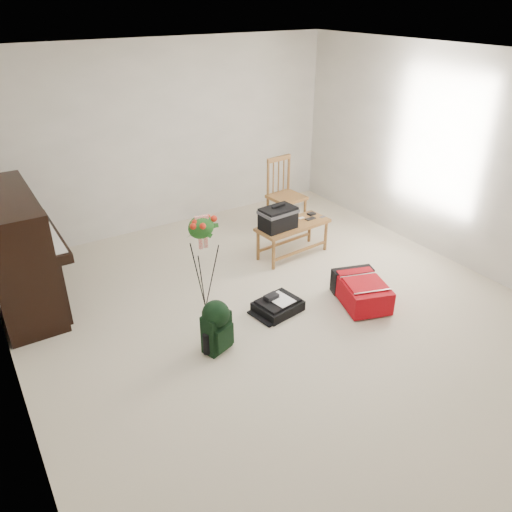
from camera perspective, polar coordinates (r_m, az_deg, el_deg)
floor at (r=5.27m, az=2.73°, el=-6.59°), size 5.00×5.50×0.01m
ceiling at (r=4.37m, az=3.52°, el=21.52°), size 5.00×5.50×0.01m
wall_back at (r=6.99m, az=-10.27°, el=13.17°), size 5.00×0.04×2.50m
wall_right at (r=6.38m, az=22.13°, el=10.14°), size 0.04×5.50×2.50m
piano at (r=5.68m, az=-25.61°, el=0.15°), size 0.71×1.50×1.25m
bench at (r=6.11m, az=3.01°, el=4.16°), size 0.99×0.46×0.74m
dining_chair at (r=6.99m, az=3.35°, el=6.99°), size 0.47×0.47×1.00m
red_suitcase at (r=5.50m, az=11.63°, el=-3.73°), size 0.62×0.77×0.28m
black_duffel at (r=5.28m, az=2.50°, el=-5.64°), size 0.51×0.43×0.19m
green_backpack at (r=4.63m, az=-4.55°, el=-7.75°), size 0.30×0.28×0.53m
flower_stand at (r=5.10m, az=-6.06°, el=-0.89°), size 0.40×0.40×1.10m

